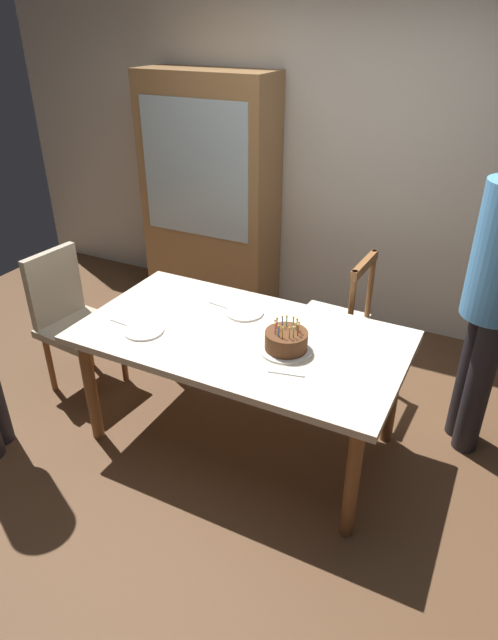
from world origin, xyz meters
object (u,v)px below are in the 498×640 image
Objects in this scene: dining_table at (241,346)px; birthday_cake at (286,342)px; person_guest at (497,288)px; plate_far_side at (245,312)px; china_cabinet at (210,194)px; chair_spindle_back at (333,324)px; chair_upholstered at (70,314)px; plate_near_celebrant at (144,330)px.

birthday_cake is (0.28, -0.04, 0.13)m from dining_table.
plate_far_side is at bearing -163.84° from person_guest.
china_cabinet reaches higher than person_guest.
china_cabinet reaches higher than chair_spindle_back.
chair_upholstered reaches higher than plate_far_side.
chair_spindle_back is (0.76, 1.02, -0.28)m from plate_near_celebrant.
plate_far_side is 1.22m from chair_upholstered.
chair_upholstered is (-1.55, -0.79, 0.07)m from chair_spindle_back.
dining_table is 1.87× the size of chair_upholstered.
plate_far_side is 0.23× the size of chair_spindle_back.
dining_table is 1.28m from chair_upholstered.
chair_spindle_back reaches higher than plate_near_celebrant.
plate_near_celebrant is at bearing -155.95° from dining_table.
birthday_cake is 0.79m from plate_near_celebrant.
person_guest is at bearing 16.16° from plate_far_side.
china_cabinet is at bearing 127.10° from plate_far_side.
dining_table is 0.87m from chair_spindle_back.
chair_upholstered reaches higher than plate_near_celebrant.
china_cabinet is (-1.37, 0.75, 0.49)m from chair_spindle_back.
china_cabinet is at bearing 151.19° from chair_spindle_back.
birthday_cake reaches higher than dining_table.
birthday_cake is at bearing -7.87° from dining_table.
birthday_cake is at bearing 13.01° from plate_near_celebrant.
person_guest is at bearing 25.66° from plate_near_celebrant.
china_cabinet is (-1.01, 1.34, 0.21)m from plate_far_side.
plate_near_celebrant is 0.12× the size of china_cabinet.
plate_far_side is 0.23× the size of chair_upholstered.
birthday_cake is at bearing -34.56° from plate_far_side.
chair_upholstered reaches higher than dining_table.
plate_near_celebrant is 1.89m from china_cabinet.
chair_spindle_back is at bearing 53.38° from plate_near_celebrant.
plate_near_celebrant is (-0.77, -0.18, -0.05)m from birthday_cake.
china_cabinet reaches higher than plate_far_side.
dining_table is at bearing -67.84° from plate_far_side.
birthday_cake is 0.90m from chair_spindle_back.
plate_near_celebrant and plate_far_side have the same top height.
birthday_cake is 1.27× the size of plate_near_celebrant.
dining_table is 6.34× the size of birthday_cake.
chair_spindle_back is 0.54× the size of person_guest.
birthday_cake is 0.29× the size of chair_upholstered.
person_guest is at bearing 26.31° from dining_table.
chair_spindle_back is at bearing 58.45° from plate_far_side.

